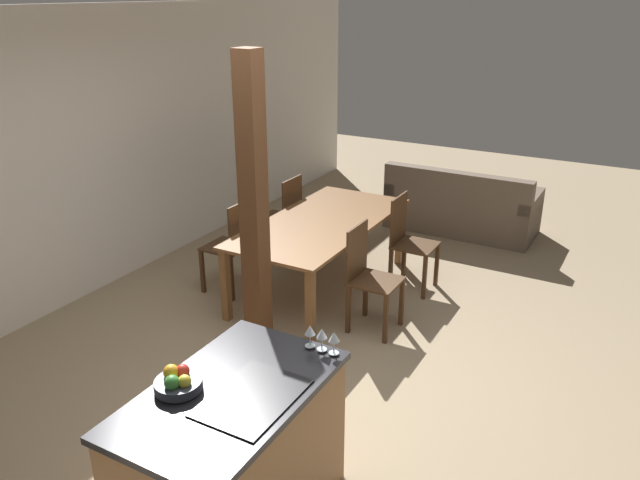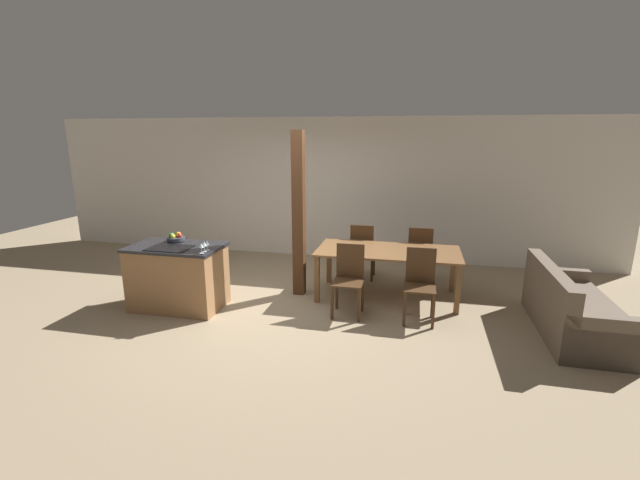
% 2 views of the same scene
% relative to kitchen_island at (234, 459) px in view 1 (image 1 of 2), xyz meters
% --- Properties ---
extents(ground_plane, '(16.00, 16.00, 0.00)m').
position_rel_kitchen_island_xyz_m(ground_plane, '(1.32, 0.33, -0.45)').
color(ground_plane, '#9E896B').
extents(wall_back, '(11.20, 0.08, 2.70)m').
position_rel_kitchen_island_xyz_m(wall_back, '(1.32, 3.04, 0.90)').
color(wall_back, silver).
rests_on(wall_back, ground_plane).
extents(kitchen_island, '(1.26, 0.77, 0.90)m').
position_rel_kitchen_island_xyz_m(kitchen_island, '(0.00, 0.00, 0.00)').
color(kitchen_island, '#9E7047').
rests_on(kitchen_island, ground_plane).
extents(fruit_bowl, '(0.25, 0.25, 0.12)m').
position_rel_kitchen_island_xyz_m(fruit_bowl, '(-0.13, 0.23, 0.50)').
color(fruit_bowl, '#383D47').
rests_on(fruit_bowl, kitchen_island).
extents(wine_glass_near, '(0.06, 0.06, 0.14)m').
position_rel_kitchen_island_xyz_m(wine_glass_near, '(0.56, -0.31, 0.55)').
color(wine_glass_near, silver).
rests_on(wine_glass_near, kitchen_island).
extents(wine_glass_middle, '(0.06, 0.06, 0.14)m').
position_rel_kitchen_island_xyz_m(wine_glass_middle, '(0.56, -0.23, 0.55)').
color(wine_glass_middle, silver).
rests_on(wine_glass_middle, kitchen_island).
extents(wine_glass_far, '(0.06, 0.06, 0.14)m').
position_rel_kitchen_island_xyz_m(wine_glass_far, '(0.56, -0.16, 0.55)').
color(wine_glass_far, silver).
rests_on(wine_glass_far, kitchen_island).
extents(dining_table, '(2.08, 1.01, 0.73)m').
position_rel_kitchen_island_xyz_m(dining_table, '(2.83, 1.03, 0.20)').
color(dining_table, brown).
rests_on(dining_table, ground_plane).
extents(dining_chair_near_left, '(0.40, 0.40, 0.95)m').
position_rel_kitchen_island_xyz_m(dining_chair_near_left, '(2.36, 0.30, 0.05)').
color(dining_chair_near_left, '#472D19').
rests_on(dining_chair_near_left, ground_plane).
extents(dining_chair_near_right, '(0.40, 0.40, 0.95)m').
position_rel_kitchen_island_xyz_m(dining_chair_near_right, '(3.30, 0.30, 0.05)').
color(dining_chair_near_right, '#472D19').
rests_on(dining_chair_near_right, ground_plane).
extents(dining_chair_far_left, '(0.40, 0.40, 0.95)m').
position_rel_kitchen_island_xyz_m(dining_chair_far_left, '(2.36, 1.76, 0.05)').
color(dining_chair_far_left, '#472D19').
rests_on(dining_chair_far_left, ground_plane).
extents(dining_chair_far_right, '(0.40, 0.40, 0.95)m').
position_rel_kitchen_island_xyz_m(dining_chair_far_right, '(3.30, 1.76, 0.05)').
color(dining_chair_far_right, '#472D19').
rests_on(dining_chair_far_right, ground_plane).
extents(couch, '(0.82, 1.79, 0.82)m').
position_rel_kitchen_island_xyz_m(couch, '(5.12, 0.32, -0.17)').
color(couch, brown).
rests_on(couch, ground_plane).
extents(timber_post, '(0.17, 0.17, 2.44)m').
position_rel_kitchen_island_xyz_m(timber_post, '(1.52, 0.88, 0.77)').
color(timber_post, '#4C2D19').
rests_on(timber_post, ground_plane).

